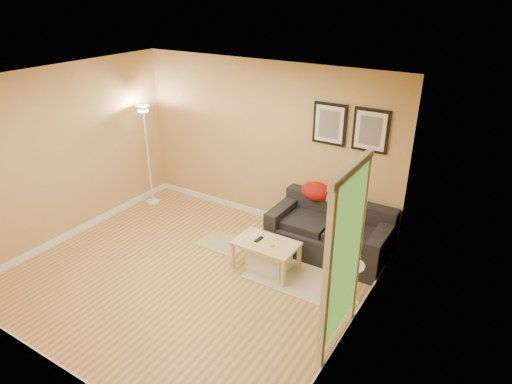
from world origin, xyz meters
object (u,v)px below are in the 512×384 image
coffee_table (266,256)px  book_stack (349,262)px  storage_bin (269,258)px  sofa (330,230)px  side_table (349,282)px  floor_lamp (148,159)px

coffee_table → book_stack: (1.19, -0.05, 0.35)m
book_stack → storage_bin: bearing=-174.9°
sofa → coffee_table: bearing=-123.9°
side_table → sofa: bearing=125.9°
coffee_table → side_table: 1.21m
coffee_table → side_table: side_table is taller
book_stack → floor_lamp: floor_lamp is taller
side_table → floor_lamp: floor_lamp is taller
coffee_table → side_table: (1.21, -0.04, 0.05)m
floor_lamp → book_stack: bearing=-10.8°
book_stack → floor_lamp: 4.09m
coffee_table → storage_bin: coffee_table is taller
storage_bin → floor_lamp: size_ratio=0.31×
storage_bin → floor_lamp: floor_lamp is taller
sofa → book_stack: 1.11m
storage_bin → side_table: 1.18m
sofa → side_table: (0.64, -0.88, -0.11)m
book_stack → coffee_table: bearing=-172.9°
sofa → storage_bin: sofa is taller
coffee_table → side_table: size_ratio=1.62×
storage_bin → floor_lamp: (-2.84, 0.68, 0.67)m
side_table → book_stack: (-0.01, -0.01, 0.30)m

